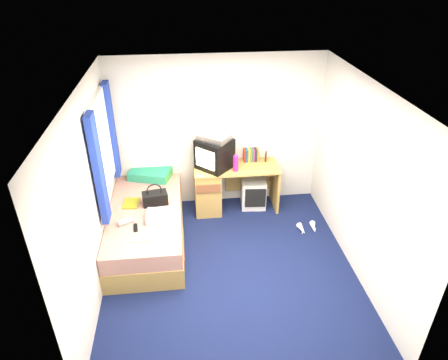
{
  "coord_description": "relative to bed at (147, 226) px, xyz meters",
  "views": [
    {
      "loc": [
        -0.52,
        -3.92,
        3.64
      ],
      "look_at": [
        -0.01,
        0.7,
        0.95
      ],
      "focal_mm": 32.0,
      "sensor_mm": 36.0,
      "label": 1
    }
  ],
  "objects": [
    {
      "name": "storage_cube",
      "position": [
        1.65,
        0.76,
        -0.03
      ],
      "size": [
        0.41,
        0.41,
        0.48
      ],
      "primitive_type": "cube",
      "rotation": [
        0.0,
        0.0,
        -0.08
      ],
      "color": "silver",
      "rests_on": "ground"
    },
    {
      "name": "ground",
      "position": [
        1.1,
        -0.7,
        -0.27
      ],
      "size": [
        3.4,
        3.4,
        0.0
      ],
      "primitive_type": "plane",
      "color": "#0C1438",
      "rests_on": "ground"
    },
    {
      "name": "desk",
      "position": [
        1.09,
        0.74,
        0.14
      ],
      "size": [
        1.3,
        0.55,
        0.75
      ],
      "color": "tan",
      "rests_on": "ground"
    },
    {
      "name": "window_assembly",
      "position": [
        -0.45,
        0.2,
        1.15
      ],
      "size": [
        0.11,
        1.42,
        1.4
      ],
      "color": "silver",
      "rests_on": "room_shell"
    },
    {
      "name": "pink_water_bottle",
      "position": [
        1.33,
        0.6,
        0.6
      ],
      "size": [
        0.09,
        0.09,
        0.24
      ],
      "primitive_type": "cylinder",
      "rotation": [
        0.0,
        0.0,
        0.19
      ],
      "color": "#ED2184",
      "rests_on": "desk"
    },
    {
      "name": "bed",
      "position": [
        0.0,
        0.0,
        0.0
      ],
      "size": [
        1.01,
        2.0,
        0.54
      ],
      "color": "tan",
      "rests_on": "ground"
    },
    {
      "name": "colour_swatch_fan",
      "position": [
        -0.03,
        -0.67,
        0.28
      ],
      "size": [
        0.22,
        0.06,
        0.01
      ],
      "primitive_type": "cube",
      "rotation": [
        0.0,
        0.0,
        -0.01
      ],
      "color": "yellow",
      "rests_on": "bed"
    },
    {
      "name": "aerosol_can",
      "position": [
        1.22,
        0.81,
        0.58
      ],
      "size": [
        0.07,
        0.07,
        0.19
      ],
      "primitive_type": "cylinder",
      "rotation": [
        0.0,
        0.0,
        -0.35
      ],
      "color": "silver",
      "rests_on": "desk"
    },
    {
      "name": "book_row",
      "position": [
        1.62,
        0.9,
        0.58
      ],
      "size": [
        0.24,
        0.13,
        0.2
      ],
      "color": "maroon",
      "rests_on": "desk"
    },
    {
      "name": "pillow",
      "position": [
        0.04,
        0.91,
        0.34
      ],
      "size": [
        0.7,
        0.55,
        0.13
      ],
      "primitive_type": "cube",
      "rotation": [
        0.0,
        0.0,
        -0.29
      ],
      "color": "teal",
      "rests_on": "bed"
    },
    {
      "name": "towel",
      "position": [
        0.2,
        -0.24,
        0.33
      ],
      "size": [
        0.34,
        0.29,
        0.11
      ],
      "primitive_type": "cube",
      "rotation": [
        0.0,
        0.0,
        -0.06
      ],
      "color": "silver",
      "rests_on": "bed"
    },
    {
      "name": "handbag",
      "position": [
        0.14,
        0.15,
        0.37
      ],
      "size": [
        0.37,
        0.25,
        0.32
      ],
      "rotation": [
        0.0,
        0.0,
        0.17
      ],
      "color": "black",
      "rests_on": "bed"
    },
    {
      "name": "room_shell",
      "position": [
        1.1,
        -0.7,
        1.18
      ],
      "size": [
        3.4,
        3.4,
        3.4
      ],
      "color": "white",
      "rests_on": "ground"
    },
    {
      "name": "white_heels",
      "position": [
        2.35,
        -0.01,
        -0.23
      ],
      "size": [
        0.3,
        0.26,
        0.09
      ],
      "color": "white",
      "rests_on": "ground"
    },
    {
      "name": "remote_control",
      "position": [
        -0.09,
        -0.41,
        0.28
      ],
      "size": [
        0.07,
        0.16,
        0.02
      ],
      "primitive_type": "cube",
      "rotation": [
        0.0,
        0.0,
        0.11
      ],
      "color": "black",
      "rests_on": "bed"
    },
    {
      "name": "vcr",
      "position": [
        1.03,
        0.74,
        0.98
      ],
      "size": [
        0.54,
        0.51,
        0.08
      ],
      "primitive_type": "cube",
      "rotation": [
        0.0,
        0.0,
        -0.66
      ],
      "color": "#AAA9AB",
      "rests_on": "crt_tv"
    },
    {
      "name": "crt_tv",
      "position": [
        1.03,
        0.74,
        0.71
      ],
      "size": [
        0.63,
        0.63,
        0.46
      ],
      "rotation": [
        0.0,
        0.0,
        -0.77
      ],
      "color": "black",
      "rests_on": "desk"
    },
    {
      "name": "water_bottle",
      "position": [
        -0.23,
        -0.29,
        0.31
      ],
      "size": [
        0.21,
        0.16,
        0.07
      ],
      "primitive_type": "cylinder",
      "rotation": [
        0.0,
        1.57,
        0.5
      ],
      "color": "#B4BEC6",
      "rests_on": "bed"
    },
    {
      "name": "magazine",
      "position": [
        -0.2,
        0.18,
        0.28
      ],
      "size": [
        0.23,
        0.3,
        0.01
      ],
      "primitive_type": "cube",
      "rotation": [
        0.0,
        0.0,
        -0.09
      ],
      "color": "yellow",
      "rests_on": "bed"
    },
    {
      "name": "picture_frame",
      "position": [
        1.85,
        0.88,
        0.55
      ],
      "size": [
        0.05,
        0.12,
        0.14
      ],
      "primitive_type": "cube",
      "rotation": [
        0.0,
        0.0,
        -0.27
      ],
      "color": "black",
      "rests_on": "desk"
    }
  ]
}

